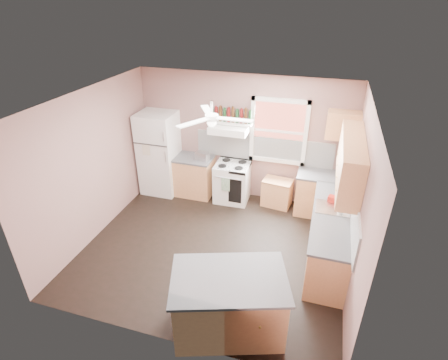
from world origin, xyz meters
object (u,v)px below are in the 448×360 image
(toaster, at_px, (202,156))
(cart, at_px, (277,193))
(island, at_px, (229,304))
(stove, at_px, (232,182))
(refrigerator, at_px, (160,153))

(toaster, bearing_deg, cart, 15.52)
(toaster, distance_m, island, 3.58)
(stove, bearing_deg, cart, 1.18)
(refrigerator, height_order, stove, refrigerator)
(refrigerator, distance_m, toaster, 1.02)
(refrigerator, distance_m, stove, 1.74)
(refrigerator, relative_size, island, 1.31)
(refrigerator, xyz_separation_m, toaster, (1.02, -0.02, 0.07))
(toaster, bearing_deg, refrigerator, -169.91)
(toaster, bearing_deg, island, -53.06)
(stove, relative_size, island, 0.61)
(cart, xyz_separation_m, island, (-0.11, -3.31, 0.13))
(stove, distance_m, cart, 0.99)
(cart, bearing_deg, toaster, -168.65)
(stove, bearing_deg, island, -76.84)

